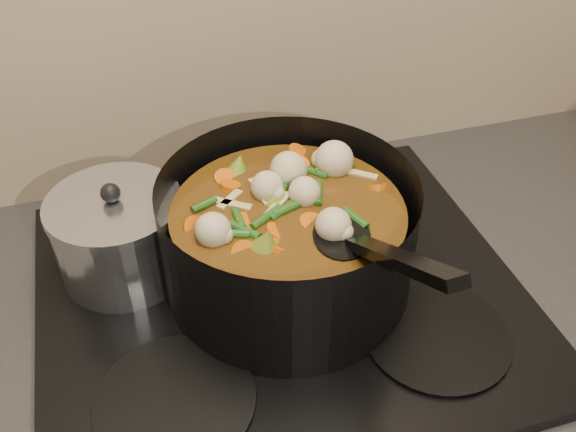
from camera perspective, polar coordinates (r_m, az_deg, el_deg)
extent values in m
cube|color=black|center=(0.88, -0.61, -8.65)|extent=(2.64, 0.64, 0.05)
cube|color=black|center=(0.86, -0.62, -7.08)|extent=(0.62, 0.54, 0.02)
cylinder|color=black|center=(0.75, -9.99, -15.79)|extent=(0.18, 0.18, 0.01)
cylinder|color=black|center=(0.81, 13.09, -10.26)|extent=(0.18, 0.18, 0.01)
cylinder|color=black|center=(0.92, -12.50, -2.84)|extent=(0.18, 0.18, 0.01)
cylinder|color=black|center=(0.98, 6.25, 0.74)|extent=(0.18, 0.18, 0.01)
cylinder|color=black|center=(0.81, 0.00, -1.77)|extent=(0.35, 0.35, 0.16)
cylinder|color=black|center=(0.86, 0.00, -5.51)|extent=(0.31, 0.31, 0.01)
cylinder|color=#502E0D|center=(0.82, 0.00, -2.47)|extent=(0.29, 0.29, 0.11)
cylinder|color=#DA640A|center=(0.79, 2.95, 0.88)|extent=(0.03, 0.03, 0.03)
cylinder|color=#DA640A|center=(0.84, 2.15, 3.31)|extent=(0.04, 0.04, 0.03)
cylinder|color=#DA640A|center=(0.86, -3.03, 4.49)|extent=(0.05, 0.04, 0.03)
cylinder|color=#DA640A|center=(0.80, -4.09, 1.09)|extent=(0.03, 0.04, 0.03)
cylinder|color=#DA640A|center=(0.75, -6.01, -2.07)|extent=(0.04, 0.04, 0.03)
cylinder|color=#DA640A|center=(0.75, -0.50, -1.70)|extent=(0.05, 0.05, 0.03)
cylinder|color=#DA640A|center=(0.74, 3.80, -2.51)|extent=(0.04, 0.04, 0.03)
cylinder|color=#DA640A|center=(0.79, 7.98, 0.24)|extent=(0.04, 0.03, 0.03)
cylinder|color=#DA640A|center=(0.82, 2.79, 2.27)|extent=(0.04, 0.04, 0.03)
cylinder|color=#DA640A|center=(0.86, -0.74, 4.21)|extent=(0.04, 0.04, 0.03)
cylinder|color=#DA640A|center=(0.80, -2.51, 1.41)|extent=(0.03, 0.03, 0.03)
cylinder|color=#DA640A|center=(0.77, -5.48, -0.57)|extent=(0.04, 0.04, 0.03)
cylinder|color=#DA640A|center=(0.71, -3.96, -4.65)|extent=(0.04, 0.05, 0.03)
sphere|color=beige|center=(0.79, 4.65, 2.01)|extent=(0.04, 0.04, 0.04)
sphere|color=beige|center=(0.83, -0.64, 3.99)|extent=(0.04, 0.04, 0.04)
sphere|color=beige|center=(0.78, -4.94, 1.19)|extent=(0.04, 0.04, 0.04)
sphere|color=beige|center=(0.72, -0.89, -2.09)|extent=(0.04, 0.04, 0.04)
sphere|color=beige|center=(0.76, 4.79, 0.15)|extent=(0.04, 0.04, 0.04)
sphere|color=beige|center=(0.82, 2.14, 3.71)|extent=(0.04, 0.04, 0.04)
cone|color=olive|center=(0.72, 3.25, -3.25)|extent=(0.04, 0.04, 0.04)
cone|color=olive|center=(0.82, 5.58, 2.79)|extent=(0.04, 0.04, 0.04)
cone|color=olive|center=(0.84, -3.38, 4.09)|extent=(0.04, 0.04, 0.04)
cone|color=olive|center=(0.74, -5.73, -1.76)|extent=(0.04, 0.04, 0.04)
cone|color=olive|center=(0.73, 4.56, -2.66)|extent=(0.04, 0.04, 0.04)
cylinder|color=#1F4F17|center=(0.81, 1.52, 2.61)|extent=(0.01, 0.04, 0.01)
cylinder|color=#1F4F17|center=(0.86, -2.57, 4.95)|extent=(0.04, 0.03, 0.01)
cylinder|color=#1F4F17|center=(0.81, -5.85, 2.19)|extent=(0.04, 0.02, 0.01)
cylinder|color=#1F4F17|center=(0.76, -4.74, -0.66)|extent=(0.03, 0.04, 0.01)
cylinder|color=#1F4F17|center=(0.74, -1.20, -1.53)|extent=(0.03, 0.04, 0.01)
cylinder|color=#1F4F17|center=(0.71, 4.21, -4.20)|extent=(0.04, 0.02, 0.01)
cylinder|color=#1F4F17|center=(0.77, 6.47, -0.38)|extent=(0.04, 0.04, 0.01)
cylinder|color=#1F4F17|center=(0.81, 4.14, 2.31)|extent=(0.01, 0.04, 0.01)
cylinder|color=#1F4F17|center=(0.82, 0.65, 2.78)|extent=(0.04, 0.03, 0.01)
cylinder|color=#1F4F17|center=(0.85, -4.33, 4.42)|extent=(0.04, 0.02, 0.01)
cylinder|color=#1F4F17|center=(0.79, -6.42, 1.19)|extent=(0.03, 0.04, 0.01)
cylinder|color=#1F4F17|center=(0.75, -4.07, -1.42)|extent=(0.03, 0.04, 0.01)
cylinder|color=#1F4F17|center=(0.74, -0.22, -1.66)|extent=(0.04, 0.02, 0.01)
cylinder|color=#1F4F17|center=(0.72, 6.01, -3.25)|extent=(0.04, 0.04, 0.01)
cube|color=tan|center=(0.78, -5.79, 0.71)|extent=(0.05, 0.01, 0.00)
cube|color=tan|center=(0.72, -1.06, -3.22)|extent=(0.02, 0.05, 0.00)
cube|color=tan|center=(0.76, 5.64, -0.52)|extent=(0.05, 0.03, 0.00)
cube|color=tan|center=(0.84, 2.49, 3.67)|extent=(0.04, 0.04, 0.00)
cube|color=tan|center=(0.82, -4.49, 2.69)|extent=(0.03, 0.05, 0.00)
cube|color=tan|center=(0.74, -4.34, -2.06)|extent=(0.05, 0.02, 0.00)
ellipsoid|color=black|center=(0.75, 4.78, -1.82)|extent=(0.09, 0.11, 0.01)
cube|color=black|center=(0.64, 9.84, -3.85)|extent=(0.04, 0.19, 0.12)
cylinder|color=silver|center=(0.87, -14.65, -2.05)|extent=(0.17, 0.17, 0.10)
cylinder|color=silver|center=(0.83, -15.30, 0.97)|extent=(0.17, 0.17, 0.01)
sphere|color=black|center=(0.82, -15.51, 1.99)|extent=(0.03, 0.03, 0.03)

